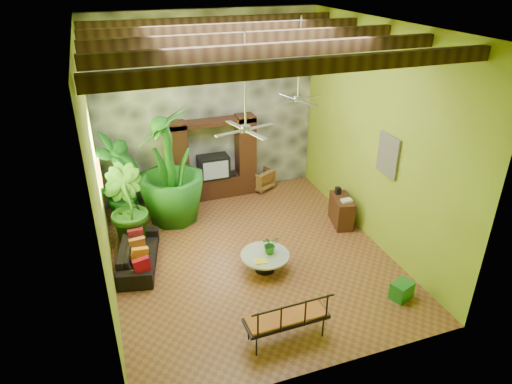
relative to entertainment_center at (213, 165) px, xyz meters
name	(u,v)px	position (x,y,z in m)	size (l,w,h in m)	color
ground	(250,255)	(0.00, -3.14, -0.97)	(7.00, 7.00, 0.00)	brown
ceiling	(248,25)	(0.00, -3.14, 4.03)	(6.00, 7.00, 0.02)	silver
back_wall	(207,108)	(0.00, 0.36, 1.53)	(6.00, 0.02, 5.00)	#90A726
left_wall	(96,175)	(-3.00, -3.14, 1.53)	(0.02, 7.00, 5.00)	#90A726
right_wall	(376,137)	(3.00, -3.14, 1.53)	(0.02, 7.00, 5.00)	#90A726
stone_accent_wall	(208,108)	(0.00, 0.30, 1.53)	(5.98, 0.10, 4.98)	#3E4046
ceiling_beams	(248,38)	(0.00, -3.14, 3.81)	(5.95, 5.36, 0.22)	#32210F
entertainment_center	(213,165)	(0.00, 0.00, 0.00)	(2.40, 0.55, 2.30)	#331A0E
ceiling_fan_front	(246,119)	(-0.20, -3.54, 2.44)	(1.28, 1.28, 1.86)	#A8A9AD
ceiling_fan_back	(298,90)	(1.60, -1.94, 2.44)	(1.28, 1.28, 1.86)	#A8A9AD
wall_art_mask	(99,173)	(-2.96, -2.14, 1.13)	(0.06, 0.32, 0.55)	#BA9A15
wall_art_painting	(388,155)	(2.96, -3.74, 1.33)	(0.06, 0.70, 0.90)	#2A599C
sofa	(139,254)	(-2.42, -2.65, -0.69)	(1.91, 0.75, 0.56)	black
wicker_armchair	(260,179)	(1.39, 0.01, -0.66)	(0.66, 0.68, 0.62)	olive
tall_plant_a	(119,180)	(-2.55, -0.64, 0.24)	(1.27, 0.86, 2.41)	#1A651C
tall_plant_b	(126,207)	(-2.52, -1.71, 0.01)	(1.07, 0.87, 1.95)	#255B18
tall_plant_c	(170,166)	(-1.32, -0.92, 0.55)	(1.70, 1.70, 3.03)	#1E6A1C
coffee_table	(265,260)	(0.13, -3.76, -0.71)	(1.06, 1.06, 0.40)	black
centerpiece_plant	(270,245)	(0.26, -3.73, -0.36)	(0.36, 0.31, 0.40)	#246A1C
yellow_tray	(261,261)	(-0.05, -3.99, -0.55)	(0.26, 0.19, 0.03)	yellow
iron_bench	(288,317)	(-0.22, -5.86, -0.43)	(1.50, 0.57, 0.57)	black
side_console	(341,211)	(2.65, -2.57, -0.60)	(0.41, 0.92, 0.73)	#351911
green_bin	(402,290)	(2.38, -5.55, -0.78)	(0.42, 0.31, 0.37)	#1B6635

